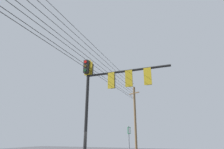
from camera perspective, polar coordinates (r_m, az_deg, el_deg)
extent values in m
cylinder|color=black|center=(11.74, -8.08, -12.97)|extent=(0.20, 0.20, 6.80)
cylinder|color=black|center=(11.33, 4.48, 1.09)|extent=(0.14, 5.35, 0.14)
cube|color=black|center=(12.74, -6.77, 1.48)|extent=(0.30, 0.30, 0.90)
cube|color=#B29319|center=(12.60, -7.12, 1.73)|extent=(0.04, 0.44, 1.04)
cylinder|color=red|center=(12.98, -6.38, 2.48)|extent=(0.03, 0.20, 0.20)
cylinder|color=#3C2703|center=(12.88, -6.43, 1.24)|extent=(0.03, 0.20, 0.20)
cylinder|color=black|center=(12.78, -6.48, -0.02)|extent=(0.03, 0.20, 0.20)
cube|color=black|center=(12.25, -8.06, 2.40)|extent=(0.30, 0.30, 0.90)
cube|color=#B29319|center=(12.39, -7.68, 2.13)|extent=(0.04, 0.44, 1.04)
cylinder|color=red|center=(12.23, -8.37, 3.97)|extent=(0.03, 0.20, 0.20)
cylinder|color=#3C2703|center=(12.12, -8.44, 2.66)|extent=(0.03, 0.20, 0.20)
cylinder|color=black|center=(12.01, -8.51, 1.33)|extent=(0.03, 0.20, 0.20)
cube|color=black|center=(11.44, 0.06, -2.08)|extent=(0.31, 0.31, 0.90)
cube|color=#B29319|center=(11.29, -0.28, -1.84)|extent=(0.06, 0.44, 1.04)
cylinder|color=red|center=(11.68, 0.38, -0.88)|extent=(0.04, 0.20, 0.20)
cylinder|color=#3C2703|center=(11.59, 0.38, -2.29)|extent=(0.04, 0.20, 0.20)
cylinder|color=black|center=(11.50, 0.39, -3.73)|extent=(0.04, 0.20, 0.20)
cube|color=black|center=(11.10, 5.55, -1.45)|extent=(0.30, 0.30, 0.90)
cube|color=#B29319|center=(10.95, 5.30, -1.20)|extent=(0.04, 0.44, 1.04)
cylinder|color=red|center=(11.35, 5.73, -0.24)|extent=(0.03, 0.20, 0.20)
cylinder|color=#3C2703|center=(11.25, 5.78, -1.69)|extent=(0.03, 0.20, 0.20)
cylinder|color=black|center=(11.17, 5.83, -3.15)|extent=(0.03, 0.20, 0.20)
cube|color=black|center=(10.87, 11.32, -0.78)|extent=(0.31, 0.31, 0.90)
cube|color=#B29319|center=(10.72, 11.11, -0.51)|extent=(0.06, 0.44, 1.04)
cylinder|color=red|center=(11.12, 11.41, 0.45)|extent=(0.04, 0.20, 0.20)
cylinder|color=#3C2703|center=(11.03, 11.51, -1.02)|extent=(0.04, 0.20, 0.20)
cylinder|color=black|center=(10.94, 11.61, -2.51)|extent=(0.04, 0.20, 0.20)
cylinder|color=brown|center=(24.16, 7.30, -13.87)|extent=(0.29, 0.29, 8.63)
cube|color=brown|center=(24.70, 6.96, -5.85)|extent=(0.96, 1.56, 0.12)
cube|color=#0C7238|center=(11.82, 5.40, -17.08)|extent=(0.27, 0.12, 0.40)
cube|color=white|center=(11.81, 5.46, -17.08)|extent=(0.21, 0.08, 0.34)
cylinder|color=black|center=(11.39, -10.48, 3.57)|extent=(28.90, 0.35, 0.81)
cylinder|color=black|center=(11.47, -10.42, 4.52)|extent=(28.90, 0.35, 0.81)
cylinder|color=black|center=(11.63, -10.31, 6.21)|extent=(28.90, 0.35, 0.81)
cylinder|color=black|center=(11.75, -10.22, 7.50)|extent=(28.90, 0.35, 0.81)
cylinder|color=black|center=(11.94, -10.11, 9.25)|extent=(28.90, 0.35, 0.81)
cylinder|color=black|center=(12.14, -9.99, 11.00)|extent=(28.90, 0.35, 0.81)
cylinder|color=black|center=(12.36, -9.87, 12.73)|extent=(28.90, 0.35, 0.81)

